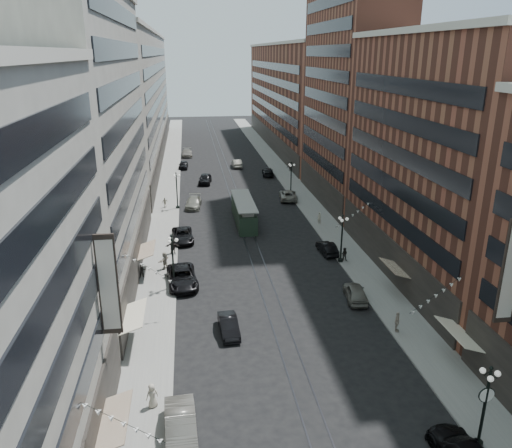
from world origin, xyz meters
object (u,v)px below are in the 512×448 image
lamppost_sw_far (173,260)px  pedestrian_8 (319,218)px  lamppost_sw_mid (177,189)px  car_1 (181,428)px  car_extra_0 (187,153)px  car_2 (182,277)px  lamppost_se_near (485,403)px  pedestrian_6 (165,202)px  pedestrian_4 (397,322)px  pedestrian_extra_1 (165,261)px  pedestrian_9 (290,167)px  car_8 (194,203)px  pedestrian_1 (152,396)px  car_4 (355,293)px  car_9 (183,165)px  lamppost_se_mid (291,177)px  car_11 (288,195)px  pedestrian_7 (344,254)px  pedestrian_2 (142,271)px  car_5 (229,326)px  streetcar (244,212)px  car_13 (205,179)px  pedestrian_5 (173,246)px  car_10 (327,248)px  car_7 (183,235)px  car_14 (237,163)px  lamppost_se_far (342,237)px  car_12 (268,172)px

lamppost_sw_far → pedestrian_8: 25.84m
lamppost_sw_mid → car_1: (0.80, -47.99, -2.21)m
car_extra_0 → car_2: bearing=-90.8°
lamppost_se_near → pedestrian_6: lamppost_se_near is taller
pedestrian_4 → pedestrian_extra_1: size_ratio=0.94×
pedestrian_9 → car_1: bearing=-86.1°
lamppost_se_near → car_8: lamppost_se_near is taller
lamppost_sw_far → pedestrian_1: (-1.08, -17.87, -2.09)m
car_4 → car_9: 61.97m
lamppost_se_mid → car_9: lamppost_se_mid is taller
car_11 → pedestrian_7: pedestrian_7 is taller
lamppost_sw_far → pedestrian_4: lamppost_sw_far is taller
pedestrian_2 → car_extra_0: bearing=62.8°
pedestrian_7 → pedestrian_extra_1: size_ratio=0.80×
car_5 → pedestrian_2: 14.29m
car_1 → pedestrian_8: pedestrian_8 is taller
car_2 → pedestrian_7: (18.07, 3.61, 0.05)m
car_8 → car_11: 15.23m
car_extra_0 → lamppost_se_near: bearing=-79.7°
lamppost_sw_far → car_5: lamppost_sw_far is taller
streetcar → car_13: bearing=101.3°
lamppost_se_mid → pedestrian_5: 29.76m
lamppost_sw_far → car_11: size_ratio=0.97×
car_extra_0 → car_10: bearing=-75.3°
car_2 → car_extra_0: car_2 is taller
car_1 → car_2: (0.00, 21.64, -0.02)m
car_1 → car_2: size_ratio=0.86×
pedestrian_1 → car_7: 31.16m
car_9 → car_extra_0: bearing=89.9°
car_14 → pedestrian_9: size_ratio=2.73×
lamppost_se_near → lamppost_se_far: size_ratio=1.00×
car_11 → pedestrian_8: pedestrian_8 is taller
car_13 → pedestrian_extra_1: (-5.77, -37.26, 0.22)m
car_14 → pedestrian_8: size_ratio=2.98×
car_12 → car_extra_0: bearing=-48.4°
car_11 → car_13: bearing=-36.5°
car_7 → car_5: bearing=-84.0°
pedestrian_4 → car_9: 68.32m
pedestrian_1 → car_13: bearing=-119.3°
lamppost_se_near → pedestrian_4: (0.30, 12.97, -2.18)m
car_9 → car_14: bearing=2.5°
lamppost_sw_mid → car_4: (17.16, -31.86, -2.32)m
car_7 → car_11: bearing=40.6°
lamppost_se_far → car_7: 20.01m
lamppost_se_far → lamppost_se_mid: bearing=90.0°
pedestrian_1 → pedestrian_5: size_ratio=0.98×
car_5 → pedestrian_4: bearing=-10.7°
streetcar → pedestrian_4: 31.89m
lamppost_se_mid → car_extra_0: bearing=115.4°
lamppost_sw_far → car_14: lamppost_sw_far is taller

